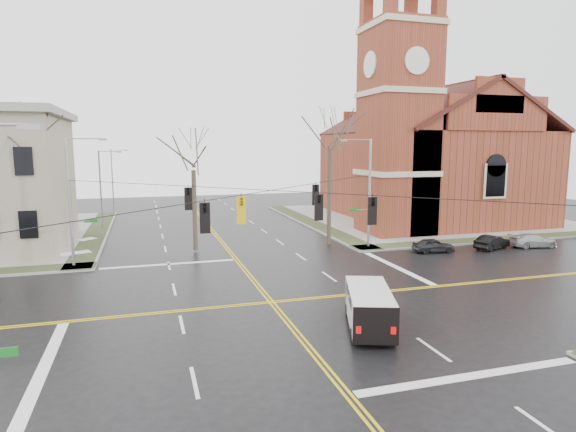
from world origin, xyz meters
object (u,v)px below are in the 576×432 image
object	(u,v)px
tree_ne	(330,141)
parked_car_c	(533,240)
tree_nw_near	(193,165)
signal_pole_nw	(72,198)
church	(423,147)
streetlight_north_b	(113,175)
parked_car_b	(492,242)
streetlight_north_a	(102,186)
parked_car_a	(433,245)
signal_pole_ne	(368,190)
cargo_van	(369,305)
tree_nw_far	(24,141)

from	to	relation	value
tree_ne	parked_car_c	bearing A→B (deg)	-19.79
tree_nw_near	signal_pole_nw	bearing A→B (deg)	-162.84
church	tree_ne	xyz separation A→B (m)	(-16.00, -11.12, 0.51)
signal_pole_nw	tree_ne	distance (m)	20.59
streetlight_north_b	parked_car_b	world-z (taller)	streetlight_north_b
streetlight_north_a	parked_car_a	world-z (taller)	streetlight_north_a
church	tree_nw_near	size ratio (longest dim) A/B	2.82
signal_pole_ne	cargo_van	distance (m)	18.59
parked_car_c	tree_nw_far	size ratio (longest dim) A/B	0.32
tree_ne	signal_pole_nw	bearing A→B (deg)	-173.86
signal_pole_nw	parked_car_b	world-z (taller)	signal_pole_nw
streetlight_north_b	tree_nw_far	bearing A→B (deg)	-96.39
parked_car_c	parked_car_a	bearing A→B (deg)	93.80
parked_car_b	tree_nw_far	xyz separation A→B (m)	(-35.70, 5.46, 8.29)
church	tree_nw_far	world-z (taller)	church
streetlight_north_a	cargo_van	bearing A→B (deg)	-66.77
signal_pole_nw	tree_nw_far	xyz separation A→B (m)	(-3.19, 2.06, 3.94)
streetlight_north_a	tree_nw_near	xyz separation A→B (m)	(7.99, -13.83, 2.61)
parked_car_b	tree_ne	bearing A→B (deg)	45.17
signal_pole_ne	tree_ne	world-z (taller)	tree_ne
signal_pole_ne	tree_nw_far	xyz separation A→B (m)	(-25.83, 2.06, 3.94)
church	streetlight_north_b	xyz separation A→B (m)	(-35.42, 23.22, -3.97)
tree_ne	parked_car_a	bearing A→B (deg)	-36.45
streetlight_north_a	cargo_van	world-z (taller)	streetlight_north_a
parked_car_b	parked_car_c	world-z (taller)	parked_car_b
parked_car_c	tree_ne	world-z (taller)	tree_ne
streetlight_north_a	church	bearing A→B (deg)	-5.19
streetlight_north_b	cargo_van	bearing A→B (deg)	-75.05
parked_car_a	tree_nw_near	bearing A→B (deg)	81.36
tree_ne	tree_nw_far	bearing A→B (deg)	-179.75
tree_ne	church	bearing A→B (deg)	34.80
signal_pole_ne	parked_car_c	distance (m)	14.94
parked_car_b	tree_nw_far	size ratio (longest dim) A/B	0.29
parked_car_a	streetlight_north_b	bearing A→B (deg)	42.36
streetlight_north_a	tree_nw_near	bearing A→B (deg)	-59.96
cargo_van	signal_pole_ne	bearing A→B (deg)	84.15
streetlight_north_b	parked_car_b	xyz separation A→B (m)	(31.85, -39.90, -3.87)
streetlight_north_a	tree_ne	distance (m)	24.55
signal_pole_nw	streetlight_north_a	size ratio (longest dim) A/B	1.12
signal_pole_nw	streetlight_north_b	world-z (taller)	signal_pole_nw
signal_pole_nw	tree_nw_near	world-z (taller)	tree_nw_near
parked_car_c	streetlight_north_a	bearing A→B (deg)	68.45
signal_pole_ne	tree_nw_near	world-z (taller)	tree_nw_near
signal_pole_nw	tree_ne	world-z (taller)	tree_ne
tree_nw_far	tree_ne	xyz separation A→B (m)	(23.27, 0.10, 0.06)
signal_pole_ne	streetlight_north_b	bearing A→B (deg)	121.05
cargo_van	parked_car_c	xyz separation A→B (m)	(21.64, 12.70, -0.55)
parked_car_a	tree_nw_far	bearing A→B (deg)	89.00
parked_car_b	tree_nw_near	distance (m)	25.46
tree_nw_far	cargo_van	bearing A→B (deg)	-45.78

